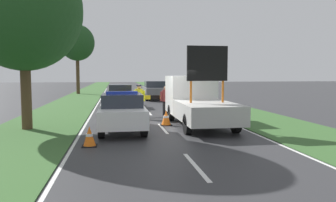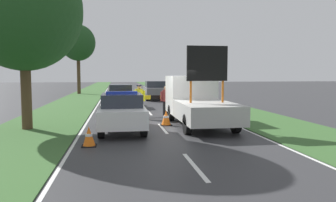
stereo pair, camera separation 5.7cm
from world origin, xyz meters
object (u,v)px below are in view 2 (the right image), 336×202
traffic_cone_near_police (118,109)px  traffic_cone_near_truck (89,136)px  police_officer (139,98)px  roadside_tree_near_right (78,43)px  queued_car_sedan_black (121,95)px  pedestrian_civilian (166,99)px  work_truck (197,100)px  traffic_cone_centre_front (166,118)px  road_barrier (151,99)px  queued_car_suv_grey (155,90)px  roadside_tree_near_left (23,10)px  police_car (122,112)px

traffic_cone_near_police → traffic_cone_near_truck: bearing=-96.4°
traffic_cone_near_truck → police_officer: bearing=72.2°
police_officer → roadside_tree_near_right: (-5.51, 22.14, 4.84)m
queued_car_sedan_black → pedestrian_civilian: bearing=112.9°
work_truck → traffic_cone_near_truck: (-4.59, -4.10, -0.78)m
police_officer → traffic_cone_near_truck: (-2.07, -6.42, -0.74)m
pedestrian_civilian → traffic_cone_centre_front: size_ratio=2.40×
road_barrier → traffic_cone_near_truck: bearing=-116.0°
queued_car_sedan_black → queued_car_suv_grey: (3.19, 6.24, 0.03)m
work_truck → traffic_cone_near_police: (-3.64, 4.43, -0.80)m
work_truck → roadside_tree_near_right: roadside_tree_near_right is taller
road_barrier → traffic_cone_centre_front: size_ratio=4.58×
queued_car_suv_grey → roadside_tree_near_left: roadside_tree_near_left is taller
traffic_cone_near_truck → roadside_tree_near_right: size_ratio=0.08×
work_truck → queued_car_suv_grey: work_truck is taller
traffic_cone_near_truck → pedestrian_civilian: bearing=63.1°
work_truck → pedestrian_civilian: work_truck is taller
queued_car_sedan_black → police_officer: bearing=98.0°
police_officer → roadside_tree_near_left: roadside_tree_near_left is taller
roadside_tree_near_left → queued_car_suv_grey: bearing=64.7°
road_barrier → queued_car_sedan_black: 5.45m
police_car → pedestrian_civilian: bearing=62.3°
police_car → road_barrier: (1.68, 4.85, 0.15)m
police_officer → traffic_cone_centre_front: bearing=114.4°
roadside_tree_near_left → police_officer: bearing=29.0°
work_truck → traffic_cone_centre_front: bearing=11.2°
roadside_tree_near_left → roadside_tree_near_right: size_ratio=0.94×
police_officer → roadside_tree_near_left: size_ratio=0.24×
work_truck → roadside_tree_near_left: size_ratio=0.81×
queued_car_suv_grey → police_car: bearing=78.7°
roadside_tree_near_right → roadside_tree_near_left: bearing=-88.6°
police_officer → pedestrian_civilian: bearing=-155.7°
traffic_cone_near_police → roadside_tree_near_right: bearing=102.4°
traffic_cone_centre_front → work_truck: bearing=7.9°
police_car → queued_car_sedan_black: (0.07, 10.06, 0.03)m
traffic_cone_near_police → traffic_cone_centre_front: size_ratio=0.88×
pedestrian_civilian → roadside_tree_near_left: bearing=-149.1°
work_truck → roadside_tree_near_right: size_ratio=0.76×
work_truck → roadside_tree_near_left: roadside_tree_near_left is taller
road_barrier → traffic_cone_centre_front: (0.33, -3.63, -0.61)m
police_car → traffic_cone_near_police: police_car is taller
traffic_cone_near_police → queued_car_suv_grey: bearing=71.9°
pedestrian_civilian → police_car: bearing=-116.2°
work_truck → road_barrier: work_truck is taller
roadside_tree_near_left → roadside_tree_near_right: (-0.60, 24.86, 0.93)m
traffic_cone_near_police → traffic_cone_near_truck: size_ratio=0.93×
traffic_cone_centre_front → queued_car_sedan_black: bearing=102.4°
work_truck → traffic_cone_centre_front: work_truck is taller
police_car → traffic_cone_centre_front: police_car is taller
queued_car_sedan_black → traffic_cone_near_truck: bearing=84.7°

